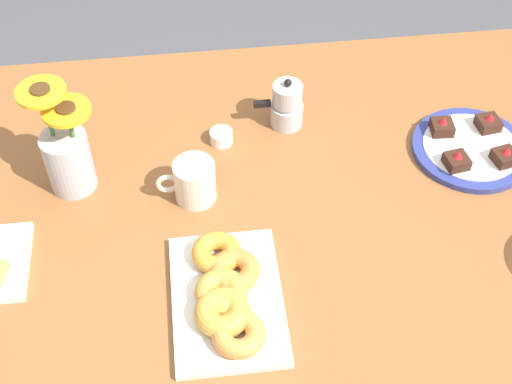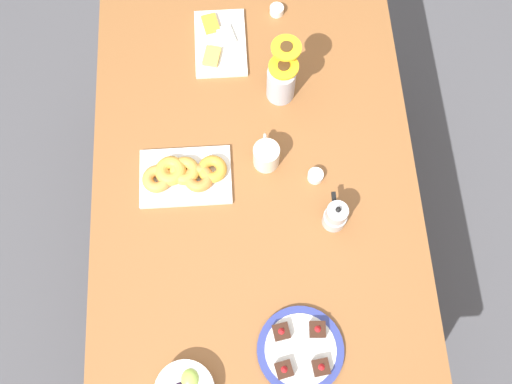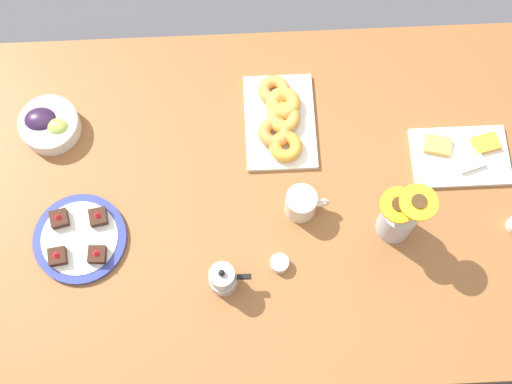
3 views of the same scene
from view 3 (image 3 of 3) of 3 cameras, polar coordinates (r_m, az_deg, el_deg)
name	(u,v)px [view 3 (image 3 of 3)]	position (r m, az deg, el deg)	size (l,w,h in m)	color
ground_plane	(256,264)	(2.59, 0.00, -5.79)	(6.00, 6.00, 0.00)	#4C4C51
dining_table	(256,207)	(1.96, 0.00, -1.23)	(1.60, 1.00, 0.74)	brown
coffee_mug	(302,203)	(1.83, 3.66, -0.91)	(0.12, 0.08, 0.09)	silver
grape_bowl	(49,124)	(2.01, -16.24, 5.21)	(0.16, 0.16, 0.07)	white
cheese_platter	(460,155)	(1.99, 16.04, 2.84)	(0.26, 0.17, 0.03)	white
croissant_platter	(280,119)	(1.94, 1.96, 5.88)	(0.19, 0.28, 0.05)	white
jam_cup_honey	(279,263)	(1.81, 1.89, -5.71)	(0.05, 0.05, 0.03)	white
dessert_plate	(80,238)	(1.89, -13.93, -3.62)	(0.24, 0.24, 0.05)	navy
flower_vase	(399,218)	(1.81, 11.33, -2.06)	(0.13, 0.10, 0.24)	#B2B2BC
moka_pot	(223,279)	(1.77, -2.66, -6.94)	(0.11, 0.07, 0.12)	#B7B7BC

